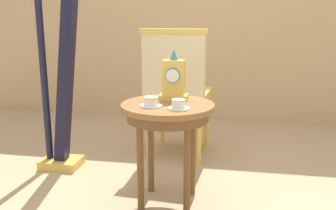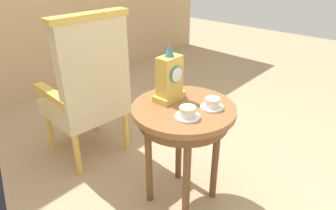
% 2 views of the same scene
% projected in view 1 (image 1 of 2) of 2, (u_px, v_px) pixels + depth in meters
% --- Properties ---
extents(ground_plane, '(10.00, 10.00, 0.00)m').
position_uv_depth(ground_plane, '(174.00, 199.00, 2.59)').
color(ground_plane, tan).
extents(wall_back, '(6.00, 0.10, 2.80)m').
position_uv_depth(wall_back, '(205.00, 2.00, 4.41)').
color(wall_back, tan).
rests_on(wall_back, ground).
extents(side_table, '(0.60, 0.60, 0.69)m').
position_uv_depth(side_table, '(168.00, 118.00, 2.41)').
color(side_table, brown).
rests_on(side_table, ground).
extents(teacup_left, '(0.14, 0.14, 0.06)m').
position_uv_depth(teacup_left, '(151.00, 102.00, 2.30)').
color(teacup_left, white).
rests_on(teacup_left, side_table).
extents(teacup_right, '(0.13, 0.13, 0.06)m').
position_uv_depth(teacup_right, '(179.00, 105.00, 2.24)').
color(teacup_right, white).
rests_on(teacup_right, side_table).
extents(mantel_clock, '(0.19, 0.11, 0.34)m').
position_uv_depth(mantel_clock, '(174.00, 80.00, 2.47)').
color(mantel_clock, gold).
rests_on(mantel_clock, side_table).
extents(armchair, '(0.58, 0.57, 1.14)m').
position_uv_depth(armchair, '(177.00, 93.00, 3.21)').
color(armchair, beige).
rests_on(armchair, ground).
extents(harp, '(0.40, 0.24, 1.89)m').
position_uv_depth(harp, '(59.00, 76.00, 2.96)').
color(harp, gold).
rests_on(harp, ground).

